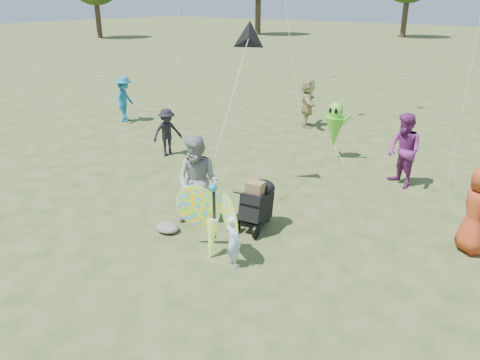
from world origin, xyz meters
name	(u,v)px	position (x,y,z in m)	size (l,w,h in m)	color
ground	(201,259)	(0.00, 0.00, 0.00)	(160.00, 160.00, 0.00)	#51592B
child_girl	(233,241)	(0.61, 0.21, 0.50)	(0.37, 0.24, 1.01)	#B4D8FF
adult_man	(198,182)	(-0.98, 1.06, 1.00)	(0.97, 0.76, 2.00)	gray
grey_bag	(167,228)	(-1.32, 0.43, 0.08)	(0.53, 0.43, 0.17)	slate
crowd_a	(477,210)	(4.00, 3.42, 0.87)	(0.85, 0.55, 1.73)	#AA3B1B
crowd_b	(167,132)	(-4.96, 4.10, 0.74)	(0.95, 0.55, 1.47)	black
crowd_d	(308,103)	(-3.19, 9.73, 0.91)	(1.68, 0.53, 1.81)	tan
crowd_e	(404,151)	(1.73, 5.94, 0.96)	(0.93, 0.73, 1.92)	#782874
crowd_i	(125,99)	(-9.32, 6.12, 0.88)	(1.14, 0.66, 1.77)	teal
jogging_stroller	(258,202)	(0.12, 1.70, 0.61)	(0.60, 1.10, 1.09)	black
butterfly_kite	(213,221)	(0.04, 0.32, 0.70)	(1.74, 0.75, 1.64)	#FF2841
delta_kite_rig	(248,39)	(-1.45, 3.49, 3.71)	(1.33, 2.67, 2.54)	black
alien_kite	(335,127)	(-0.71, 6.94, 0.97)	(1.12, 0.69, 1.74)	#5CD131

